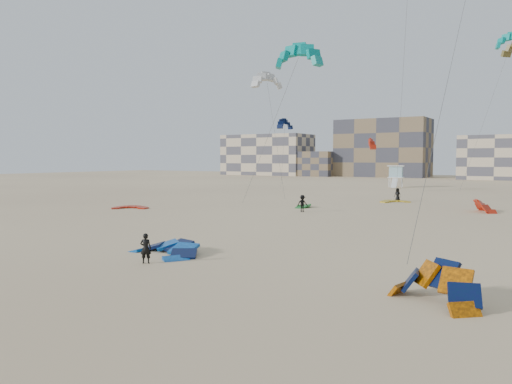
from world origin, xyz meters
The scene contains 19 objects.
ground centered at (0.00, 0.00, 0.00)m, with size 320.00×320.00×0.00m, color beige.
kite_ground_blue centered at (-1.71, 0.23, 0.00)m, with size 4.95×5.05×1.32m, color blue, non-canonical shape.
kite_ground_orange centered at (14.29, -1.94, 0.00)m, with size 3.99×2.89×2.70m, color orange, non-canonical shape.
kite_ground_red centered at (-23.59, 18.87, 0.00)m, with size 3.65×3.87×0.44m, color #B11E0A, non-canonical shape.
kite_ground_green centered at (-7.37, 30.43, 0.00)m, with size 2.81×2.93×0.74m, color #1E7D2B, non-canonical shape.
kite_ground_red_far centered at (11.64, 35.89, 0.00)m, with size 3.68×3.08×2.23m, color #B11E0A, non-canonical shape.
kite_ground_yellow centered at (-0.05, 42.88, 0.00)m, with size 3.53×3.71×0.41m, color gold, non-canonical shape.
kitesurfer_main centered at (-0.74, -2.31, 0.83)m, with size 0.60×0.40×1.66m, color black.
kitesurfer_c centered at (-5.09, 25.83, 0.91)m, with size 1.18×0.68×1.82m, color black.
kitesurfer_e centered at (-0.07, 44.27, 0.90)m, with size 0.87×0.57×1.79m, color black.
kite_fly_teal_a centered at (-1.49, 17.49, 14.47)m, with size 11.24×7.12×15.02m.
kite_fly_grey centered at (-12.12, 30.32, 14.90)m, with size 6.48×5.18×15.41m.
kite_fly_navy centered at (-19.37, 48.42, 11.05)m, with size 3.61×3.95×11.20m.
kite_fly_teal_b centered at (11.98, 56.24, 21.88)m, with size 8.13×3.97×22.30m.
kite_fly_red centered at (-9.60, 62.22, 8.06)m, with size 7.41×7.82×8.51m.
lifeguard_tower_far centered at (-9.56, 76.92, 2.16)m, with size 3.56×6.22×4.35m.
condo_west_a centered at (-70.00, 130.00, 7.00)m, with size 30.00×15.00×14.00m, color beige.
condo_west_b centered at (-30.00, 134.00, 9.00)m, with size 28.00×14.00×18.00m, color brown.
condo_fill_left centered at (-50.00, 128.00, 4.00)m, with size 12.00×10.00×8.00m, color brown.
Camera 1 is at (18.40, -22.07, 5.70)m, focal length 35.00 mm.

